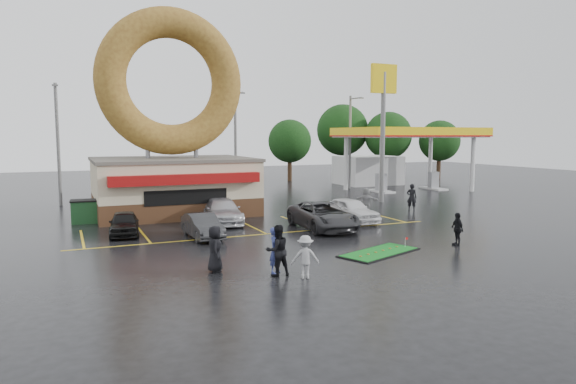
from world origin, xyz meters
name	(u,v)px	position (x,y,z in m)	size (l,w,h in m)	color
ground	(293,247)	(0.00, 0.00, 0.00)	(120.00, 120.00, 0.00)	black
donut_shop	(172,146)	(-3.00, 12.97, 4.46)	(10.20, 8.70, 13.50)	#472B19
gas_station	(390,151)	(20.00, 20.94, 3.70)	(12.30, 13.65, 5.90)	silver
shell_sign	(383,107)	(13.00, 12.00, 7.38)	(2.20, 0.36, 10.60)	slate
streetlight_left	(58,141)	(-10.00, 19.92, 4.78)	(0.40, 2.21, 9.00)	slate
streetlight_mid	(236,140)	(4.00, 20.92, 4.78)	(0.40, 2.21, 9.00)	slate
streetlight_right	(350,140)	(16.00, 21.92, 4.78)	(0.40, 2.21, 9.00)	slate
tree_far_a	(388,135)	(26.00, 30.00, 5.18)	(5.60, 5.60, 8.00)	#332114
tree_far_b	(439,141)	(32.00, 28.00, 4.53)	(4.90, 4.90, 7.00)	#332114
tree_far_c	(342,130)	(22.00, 34.00, 5.84)	(6.30, 6.30, 9.00)	#332114
tree_far_d	(290,141)	(14.00, 32.00, 4.53)	(4.90, 4.90, 7.00)	#332114
car_black	(124,223)	(-6.93, 6.16, 0.62)	(1.47, 3.65, 1.24)	black
car_dgrey	(202,226)	(-3.37, 3.74, 0.62)	(1.31, 3.77, 1.24)	#2B2B2D
car_silver	(222,211)	(-1.14, 7.74, 0.71)	(1.99, 4.89, 1.42)	#B7B7BC
car_grey	(323,216)	(3.38, 3.50, 0.76)	(2.52, 5.45, 1.52)	#313134
car_white	(350,210)	(5.97, 4.87, 0.73)	(1.73, 4.29, 1.46)	silver
person_blue	(275,250)	(-2.50, -3.92, 0.87)	(0.64, 0.42, 1.75)	navy
person_blackjkt	(277,250)	(-2.58, -4.29, 0.96)	(0.93, 0.72, 1.91)	black
person_hoodie	(305,257)	(-1.80, -5.05, 0.80)	(1.03, 0.59, 1.59)	#99999C
person_bystander	(215,249)	(-4.55, -2.83, 0.89)	(0.87, 0.57, 1.78)	black
person_cameraman	(457,229)	(7.23, -2.86, 0.79)	(0.92, 0.38, 1.57)	black
person_walker_near	(366,200)	(8.81, 7.58, 0.86)	(1.59, 0.51, 1.71)	gray
person_walker_far	(412,197)	(12.17, 7.11, 0.94)	(0.69, 0.45, 1.89)	black
dumpster	(88,212)	(-8.51, 11.04, 0.65)	(1.80, 1.20, 1.30)	#1B4823
putting_green	(379,252)	(2.98, -2.72, 0.03)	(4.34, 3.03, 0.50)	black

